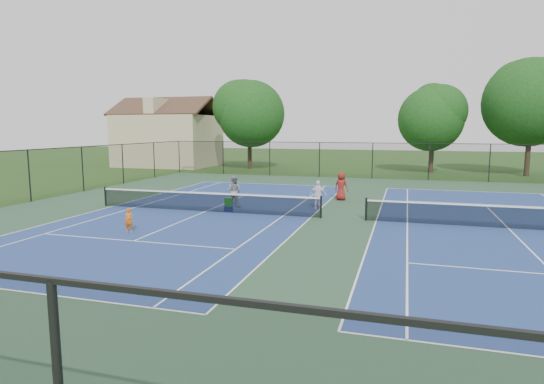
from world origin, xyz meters
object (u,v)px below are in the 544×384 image
(bystander_c, at_px, (341,186))
(child_player, at_px, (129,220))
(tree_back_c, at_px, (433,115))
(bystander_a, at_px, (318,195))
(ball_hopper, at_px, (228,202))
(clapboard_house, at_px, (169,138))
(tree_back_d, at_px, (532,98))
(tree_back_a, at_px, (249,110))
(instructor, at_px, (234,191))
(ball_crate, at_px, (229,209))

(bystander_c, bearing_deg, child_player, 70.58)
(tree_back_c, xyz_separation_m, bystander_a, (-6.62, -22.68, -4.72))
(child_player, xyz_separation_m, ball_hopper, (2.13, 5.54, -0.02))
(child_player, bearing_deg, clapboard_house, 103.64)
(tree_back_d, distance_m, ball_hopper, 30.89)
(tree_back_d, height_order, bystander_c, tree_back_d)
(tree_back_a, xyz_separation_m, tree_back_d, (26.00, 0.00, 0.79))
(clapboard_house, bearing_deg, tree_back_a, -5.71)
(instructor, relative_size, bystander_c, 1.02)
(clapboard_house, distance_m, bystander_a, 31.26)
(tree_back_c, distance_m, bystander_c, 20.73)
(clapboard_house, xyz_separation_m, instructor, (16.90, -23.28, -2.24))
(bystander_c, bearing_deg, ball_crate, 60.44)
(ball_crate, bearing_deg, clapboard_house, 124.81)
(bystander_c, bearing_deg, ball_hopper, 60.44)
(tree_back_a, distance_m, clapboard_house, 10.47)
(child_player, bearing_deg, tree_back_d, 41.39)
(tree_back_c, xyz_separation_m, bystander_c, (-5.89, -19.33, -4.65))
(tree_back_c, bearing_deg, child_player, -113.39)
(tree_back_c, distance_m, bystander_a, 24.10)
(tree_back_c, bearing_deg, ball_hopper, -113.91)
(child_player, bearing_deg, ball_crate, 56.20)
(tree_back_d, bearing_deg, bystander_a, -123.99)
(ball_crate, bearing_deg, bystander_c, 46.38)
(tree_back_c, relative_size, ball_crate, 20.87)
(child_player, distance_m, instructor, 7.13)
(tree_back_d, distance_m, instructor, 29.95)
(tree_back_c, bearing_deg, clapboard_house, -180.00)
(bystander_a, relative_size, bystander_c, 0.91)
(clapboard_house, distance_m, ball_crate, 30.09)
(clapboard_house, xyz_separation_m, bystander_a, (21.38, -22.68, -2.33))
(tree_back_c, distance_m, instructor, 26.20)
(ball_crate, bearing_deg, instructor, 98.46)
(tree_back_d, bearing_deg, instructor, -130.61)
(child_player, bearing_deg, bystander_c, 43.74)
(tree_back_d, height_order, bystander_a, tree_back_d)
(bystander_c, height_order, ball_hopper, bystander_c)
(clapboard_house, relative_size, child_player, 10.74)
(tree_back_d, bearing_deg, ball_crate, -128.71)
(tree_back_c, relative_size, tree_back_d, 0.81)
(instructor, xyz_separation_m, bystander_c, (5.21, 3.95, -0.02))
(child_player, relative_size, bystander_c, 0.60)
(bystander_c, xyz_separation_m, ball_hopper, (-5.02, -5.26, -0.35))
(tree_back_d, bearing_deg, tree_back_a, -180.00)
(ball_hopper, bearing_deg, ball_crate, 0.00)
(instructor, xyz_separation_m, ball_hopper, (0.20, -1.31, -0.36))
(ball_crate, bearing_deg, bystander_a, 24.00)
(tree_back_d, height_order, clapboard_house, tree_back_d)
(bystander_a, bearing_deg, child_player, 44.78)
(clapboard_house, xyz_separation_m, child_player, (14.97, -30.13, -2.59))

